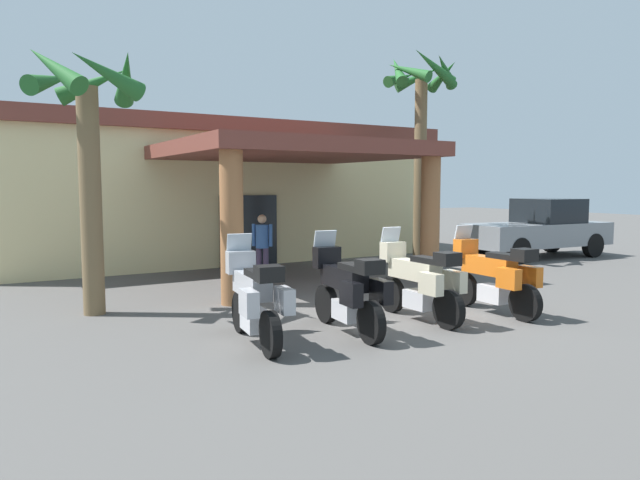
{
  "coord_description": "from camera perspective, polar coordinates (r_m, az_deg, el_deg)",
  "views": [
    {
      "loc": [
        -6.54,
        -8.63,
        2.37
      ],
      "look_at": [
        -0.39,
        2.37,
        1.2
      ],
      "focal_mm": 32.7,
      "sensor_mm": 36.0,
      "label": 1
    }
  ],
  "objects": [
    {
      "name": "pickup_truck_gray",
      "position": [
        20.72,
        20.69,
        1.0
      ],
      "size": [
        5.25,
        2.06,
        1.95
      ],
      "rotation": [
        0.0,
        0.0,
        -0.03
      ],
      "color": "black",
      "rests_on": "ground_plane"
    },
    {
      "name": "palm_tree_roadside",
      "position": [
        11.46,
        -21.72,
        10.01
      ],
      "size": [
        2.07,
        2.13,
        4.87
      ],
      "color": "brown",
      "rests_on": "ground_plane"
    },
    {
      "name": "motorcycle_black",
      "position": [
        9.41,
        2.75,
        -4.93
      ],
      "size": [
        0.73,
        2.21,
        1.61
      ],
      "rotation": [
        0.0,
        0.0,
        1.5
      ],
      "color": "black",
      "rests_on": "ground_plane"
    },
    {
      "name": "motorcycle_orange",
      "position": [
        11.31,
        16.7,
        -3.42
      ],
      "size": [
        0.71,
        2.21,
        1.61
      ],
      "rotation": [
        0.0,
        0.0,
        1.56
      ],
      "color": "black",
      "rests_on": "ground_plane"
    },
    {
      "name": "palm_tree_near_portico",
      "position": [
        18.69,
        9.81,
        12.38
      ],
      "size": [
        2.27,
        2.37,
        6.51
      ],
      "color": "brown",
      "rests_on": "ground_plane"
    },
    {
      "name": "pedestrian",
      "position": [
        14.63,
        -5.68,
        -0.25
      ],
      "size": [
        0.43,
        0.37,
        1.66
      ],
      "rotation": [
        0.0,
        0.0,
        4.01
      ],
      "color": "#3F334C",
      "rests_on": "ground_plane"
    },
    {
      "name": "motorcycle_silver",
      "position": [
        8.78,
        -6.4,
        -5.7
      ],
      "size": [
        0.76,
        2.21,
        1.61
      ],
      "rotation": [
        0.0,
        0.0,
        1.46
      ],
      "color": "black",
      "rests_on": "ground_plane"
    },
    {
      "name": "motel_building",
      "position": [
        19.63,
        -9.98,
        4.82
      ],
      "size": [
        14.54,
        11.3,
        4.36
      ],
      "rotation": [
        0.0,
        0.0,
        0.03
      ],
      "color": "beige",
      "rests_on": "ground_plane"
    },
    {
      "name": "motorcycle_cream",
      "position": [
        10.42,
        9.73,
        -4.0
      ],
      "size": [
        0.71,
        2.21,
        1.61
      ],
      "rotation": [
        0.0,
        0.0,
        1.59
      ],
      "color": "black",
      "rests_on": "ground_plane"
    },
    {
      "name": "ground_plane",
      "position": [
        11.08,
        7.84,
        -7.1
      ],
      "size": [
        80.0,
        80.0,
        0.0
      ],
      "primitive_type": "plane",
      "color": "#514F4C"
    }
  ]
}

